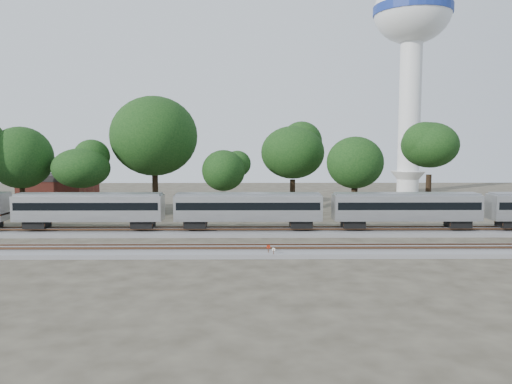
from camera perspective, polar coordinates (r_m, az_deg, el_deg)
ground at (r=50.40m, az=-5.08°, el=-6.00°), size 160.00×160.00×0.00m
track_far at (r=56.24m, az=-4.60°, el=-4.58°), size 160.00×5.00×0.73m
track_near at (r=46.46m, az=-5.48°, el=-6.74°), size 160.00×5.00×0.73m
train at (r=55.67m, az=-0.76°, el=-1.70°), size 85.07×2.93×4.31m
switch_stand_red at (r=44.69m, az=1.43°, el=-6.57°), size 0.34×0.06×1.08m
switch_stand_white at (r=44.12m, az=2.02°, el=-6.82°), size 0.30×0.12×0.96m
switch_lever at (r=45.04m, az=5.23°, el=-7.19°), size 0.57×0.46×0.30m
water_tower at (r=110.41m, az=17.40°, el=16.81°), size 15.68×15.68×43.41m
brick_building at (r=86.66m, az=-21.62°, el=0.19°), size 11.56×8.79×5.16m
tree_1 at (r=73.42m, az=-25.28°, el=3.56°), size 8.37×8.37×11.80m
tree_2 at (r=69.79m, az=-19.37°, el=2.56°), size 6.97×6.97×9.83m
tree_3 at (r=73.02m, az=-11.55°, el=6.27°), size 11.34×11.34×15.99m
tree_4 at (r=68.73m, az=-3.74°, el=2.44°), size 6.51×6.51×9.18m
tree_5 at (r=74.88m, az=4.22°, el=4.51°), size 8.92×8.92×12.58m
tree_6 at (r=68.27m, az=11.25°, el=3.30°), size 7.68×7.68×10.83m
tree_7 at (r=81.68m, az=19.25°, el=5.08°), size 10.04×10.04×14.16m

